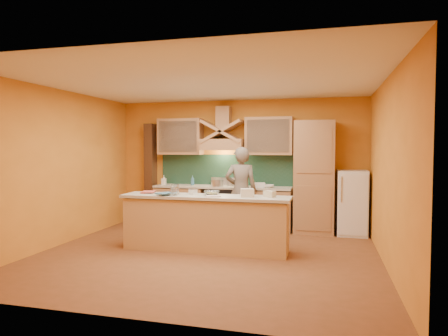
% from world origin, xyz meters
% --- Properties ---
extents(floor, '(5.50, 5.00, 0.01)m').
position_xyz_m(floor, '(0.00, 0.00, 0.00)').
color(floor, brown).
rests_on(floor, ground).
extents(ceiling, '(5.50, 5.00, 0.01)m').
position_xyz_m(ceiling, '(0.00, 0.00, 2.80)').
color(ceiling, white).
rests_on(ceiling, wall_back).
extents(wall_back, '(5.50, 0.02, 2.80)m').
position_xyz_m(wall_back, '(0.00, 2.50, 1.40)').
color(wall_back, orange).
rests_on(wall_back, floor).
extents(wall_front, '(5.50, 0.02, 2.80)m').
position_xyz_m(wall_front, '(0.00, -2.50, 1.40)').
color(wall_front, orange).
rests_on(wall_front, floor).
extents(wall_left, '(0.02, 5.00, 2.80)m').
position_xyz_m(wall_left, '(-2.75, 0.00, 1.40)').
color(wall_left, orange).
rests_on(wall_left, floor).
extents(wall_right, '(0.02, 5.00, 2.80)m').
position_xyz_m(wall_right, '(2.75, 0.00, 1.40)').
color(wall_right, orange).
rests_on(wall_right, floor).
extents(base_cabinet_left, '(1.10, 0.60, 0.86)m').
position_xyz_m(base_cabinet_left, '(-1.25, 2.20, 0.43)').
color(base_cabinet_left, '#AE7B4F').
rests_on(base_cabinet_left, floor).
extents(base_cabinet_right, '(1.10, 0.60, 0.86)m').
position_xyz_m(base_cabinet_right, '(0.65, 2.20, 0.43)').
color(base_cabinet_right, '#AE7B4F').
rests_on(base_cabinet_right, floor).
extents(counter_top, '(3.00, 0.62, 0.04)m').
position_xyz_m(counter_top, '(-0.30, 2.20, 0.90)').
color(counter_top, '#B7AD9A').
rests_on(counter_top, base_cabinet_left).
extents(stove, '(0.60, 0.58, 0.90)m').
position_xyz_m(stove, '(-0.30, 2.20, 0.45)').
color(stove, black).
rests_on(stove, floor).
extents(backsplash, '(3.00, 0.03, 0.70)m').
position_xyz_m(backsplash, '(-0.30, 2.48, 1.25)').
color(backsplash, '#183628').
rests_on(backsplash, wall_back).
extents(range_hood, '(0.92, 0.50, 0.24)m').
position_xyz_m(range_hood, '(-0.30, 2.25, 1.82)').
color(range_hood, '#AE7B4F').
rests_on(range_hood, wall_back).
extents(hood_chimney, '(0.30, 0.30, 0.50)m').
position_xyz_m(hood_chimney, '(-0.30, 2.35, 2.40)').
color(hood_chimney, '#AE7B4F').
rests_on(hood_chimney, wall_back).
extents(upper_cabinet_left, '(1.00, 0.35, 0.80)m').
position_xyz_m(upper_cabinet_left, '(-1.30, 2.33, 2.00)').
color(upper_cabinet_left, '#AE7B4F').
rests_on(upper_cabinet_left, wall_back).
extents(upper_cabinet_right, '(1.00, 0.35, 0.80)m').
position_xyz_m(upper_cabinet_right, '(0.70, 2.33, 2.00)').
color(upper_cabinet_right, '#AE7B4F').
rests_on(upper_cabinet_right, wall_back).
extents(pantry_column, '(0.80, 0.60, 2.30)m').
position_xyz_m(pantry_column, '(1.65, 2.20, 1.15)').
color(pantry_column, '#AE7B4F').
rests_on(pantry_column, floor).
extents(fridge, '(0.58, 0.60, 1.30)m').
position_xyz_m(fridge, '(2.40, 2.20, 0.65)').
color(fridge, white).
rests_on(fridge, floor).
extents(trim_column_left, '(0.20, 0.30, 2.30)m').
position_xyz_m(trim_column_left, '(-2.05, 2.35, 1.15)').
color(trim_column_left, '#472816').
rests_on(trim_column_left, floor).
extents(island_body, '(2.80, 0.55, 0.88)m').
position_xyz_m(island_body, '(-0.10, 0.30, 0.44)').
color(island_body, tan).
rests_on(island_body, floor).
extents(island_top, '(2.90, 0.62, 0.05)m').
position_xyz_m(island_top, '(-0.10, 0.30, 0.92)').
color(island_top, '#B7AD9A').
rests_on(island_top, island_body).
extents(person, '(0.72, 0.55, 1.77)m').
position_xyz_m(person, '(0.22, 1.73, 0.88)').
color(person, '#70665B').
rests_on(person, floor).
extents(pot_large, '(0.33, 0.33, 0.16)m').
position_xyz_m(pot_large, '(-0.37, 2.05, 0.98)').
color(pot_large, silver).
rests_on(pot_large, stove).
extents(pot_small, '(0.23, 0.23, 0.13)m').
position_xyz_m(pot_small, '(-0.13, 2.32, 0.96)').
color(pot_small, '#AEADB4').
rests_on(pot_small, stove).
extents(soap_bottle_a, '(0.11, 0.11, 0.21)m').
position_xyz_m(soap_bottle_a, '(-1.64, 2.15, 1.03)').
color(soap_bottle_a, silver).
rests_on(soap_bottle_a, counter_top).
extents(soap_bottle_b, '(0.09, 0.09, 0.21)m').
position_xyz_m(soap_bottle_b, '(-0.99, 2.22, 1.03)').
color(soap_bottle_b, teal).
rests_on(soap_bottle_b, counter_top).
extents(bowl_back, '(0.22, 0.22, 0.06)m').
position_xyz_m(bowl_back, '(0.74, 2.09, 0.95)').
color(bowl_back, silver).
rests_on(bowl_back, counter_top).
extents(dish_rack, '(0.31, 0.26, 0.09)m').
position_xyz_m(dish_rack, '(0.51, 2.15, 0.97)').
color(dish_rack, white).
rests_on(dish_rack, counter_top).
extents(book_lower, '(0.29, 0.35, 0.03)m').
position_xyz_m(book_lower, '(-1.31, 0.39, 0.96)').
color(book_lower, '#C34F45').
rests_on(book_lower, island_top).
extents(book_upper, '(0.33, 0.36, 0.02)m').
position_xyz_m(book_upper, '(-0.86, 0.20, 0.98)').
color(book_upper, '#39657F').
rests_on(book_upper, island_top).
extents(jar_large, '(0.16, 0.16, 0.17)m').
position_xyz_m(jar_large, '(-0.66, 0.35, 1.03)').
color(jar_large, silver).
rests_on(jar_large, island_top).
extents(jar_small, '(0.12, 0.12, 0.15)m').
position_xyz_m(jar_small, '(-0.60, 0.13, 1.02)').
color(jar_small, white).
rests_on(jar_small, island_top).
extents(kitchen_scale, '(0.15, 0.15, 0.09)m').
position_xyz_m(kitchen_scale, '(-0.35, 0.39, 0.99)').
color(kitchen_scale, silver).
rests_on(kitchen_scale, island_top).
extents(mixing_bowl, '(0.34, 0.34, 0.07)m').
position_xyz_m(mixing_bowl, '(-0.01, 0.41, 0.98)').
color(mixing_bowl, white).
rests_on(mixing_bowl, island_top).
extents(cloth, '(0.29, 0.25, 0.02)m').
position_xyz_m(cloth, '(0.08, 0.18, 0.95)').
color(cloth, beige).
rests_on(cloth, island_top).
extents(grocery_bag_a, '(0.25, 0.22, 0.14)m').
position_xyz_m(grocery_bag_a, '(0.63, 0.28, 1.01)').
color(grocery_bag_a, beige).
rests_on(grocery_bag_a, island_top).
extents(grocery_bag_b, '(0.21, 0.19, 0.10)m').
position_xyz_m(grocery_bag_b, '(0.99, 0.36, 1.00)').
color(grocery_bag_b, beige).
rests_on(grocery_bag_b, island_top).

